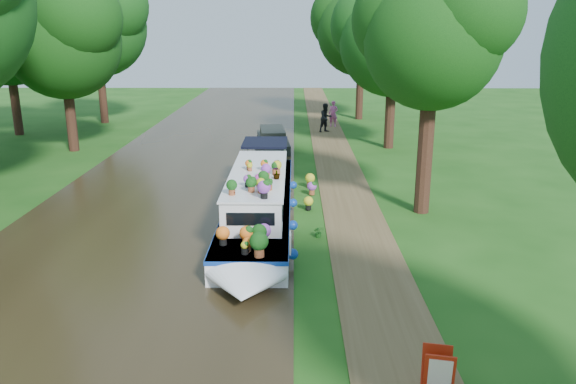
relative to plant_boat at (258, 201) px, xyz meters
The scene contains 15 objects.
ground 2.87m from the plant_boat, 34.69° to the right, with size 100.00×100.00×0.00m, color #194A12.
canal_water 4.15m from the plant_boat, 157.45° to the right, with size 10.00×100.00×0.02m, color black.
towpath 3.88m from the plant_boat, 24.30° to the right, with size 2.20×100.00×0.03m, color brown.
plant_boat is the anchor object (origin of this frame).
tree_near_overhang 8.47m from the plant_boat, 14.02° to the left, with size 5.52×5.28×8.99m.
tree_near_mid 16.11m from the plant_boat, 63.53° to the left, with size 6.90×6.60×9.40m.
tree_near_far 26.06m from the plant_boat, 75.75° to the left, with size 7.59×7.26×10.30m.
tree_far_c 17.78m from the plant_boat, 131.97° to the left, with size 7.13×6.82×9.59m.
tree_far_d 26.72m from the plant_boat, 119.53° to the left, with size 8.05×7.70×10.85m.
tree_far_h 25.06m from the plant_boat, 133.72° to the left, with size 7.82×7.48×10.49m.
second_boat 13.21m from the plant_boat, 89.96° to the left, with size 2.16×6.08×1.15m.
sandwich_board 10.36m from the plant_boat, 67.58° to the right, with size 0.59×0.54×0.89m.
pedestrian_pink 21.17m from the plant_boat, 79.05° to the left, with size 0.66×0.43×1.80m, color #E15CA2.
pedestrian_dark 18.86m from the plant_boat, 79.69° to the left, with size 0.92×0.72×1.90m, color black.
verge_plant 2.52m from the plant_boat, 31.74° to the right, with size 0.35×0.30×0.39m, color #1D5A1B.
Camera 1 is at (-1.01, -17.17, 6.60)m, focal length 35.00 mm.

